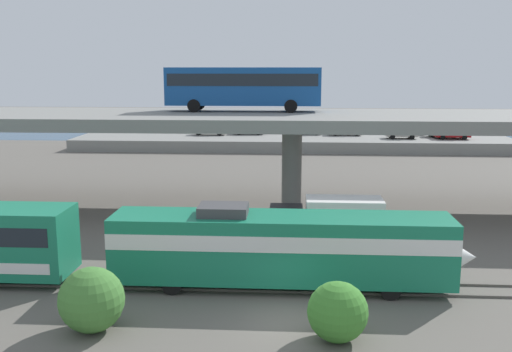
{
  "coord_description": "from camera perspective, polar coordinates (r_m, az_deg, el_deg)",
  "views": [
    {
      "loc": [
        0.02,
        -23.64,
        10.9
      ],
      "look_at": [
        -2.38,
        14.59,
        3.64
      ],
      "focal_mm": 40.91,
      "sensor_mm": 36.0,
      "label": 1
    }
  ],
  "objects": [
    {
      "name": "rail_strip_near",
      "position": [
        29.0,
        3.35,
        -11.23
      ],
      "size": [
        110.0,
        0.12,
        0.12
      ],
      "primitive_type": "cube",
      "color": "#59544C",
      "rests_on": "ground_plane"
    },
    {
      "name": "shrub_left",
      "position": [
        25.58,
        -15.78,
        -11.57
      ],
      "size": [
        2.73,
        2.73,
        2.73
      ],
      "primitive_type": "sphere",
      "color": "#427D34",
      "rests_on": "ground_plane"
    },
    {
      "name": "rail_strip_far",
      "position": [
        30.39,
        3.37,
        -10.18
      ],
      "size": [
        110.0,
        0.12,
        0.12
      ],
      "primitive_type": "cube",
      "color": "#59544C",
      "rests_on": "ground_plane"
    },
    {
      "name": "parked_car_0",
      "position": [
        82.04,
        17.72,
        4.19
      ],
      "size": [
        4.52,
        1.87,
        1.5
      ],
      "color": "silver",
      "rests_on": "pier_parking_lot"
    },
    {
      "name": "pier_parking_lot",
      "position": [
        79.3,
        3.55,
        3.36
      ],
      "size": [
        57.87,
        12.25,
        1.49
      ],
      "primitive_type": "cube",
      "color": "gray",
      "rests_on": "ground_plane"
    },
    {
      "name": "service_truck_east",
      "position": [
        35.74,
        7.18,
        -4.37
      ],
      "size": [
        6.8,
        2.46,
        3.04
      ],
      "rotation": [
        0.0,
        0.0,
        3.14
      ],
      "color": "black",
      "rests_on": "ground_plane"
    },
    {
      "name": "parked_car_7",
      "position": [
        80.13,
        18.59,
        3.99
      ],
      "size": [
        4.43,
        2.0,
        1.5
      ],
      "color": "maroon",
      "rests_on": "pier_parking_lot"
    },
    {
      "name": "transit_bus_on_overpass",
      "position": [
        45.97,
        -1.23,
        8.9
      ],
      "size": [
        12.0,
        2.68,
        3.4
      ],
      "color": "#14478C",
      "rests_on": "highway_overpass"
    },
    {
      "name": "parked_car_5",
      "position": [
        81.09,
        8.69,
        4.5
      ],
      "size": [
        4.67,
        1.96,
        1.5
      ],
      "color": "silver",
      "rests_on": "pier_parking_lot"
    },
    {
      "name": "ground_plane",
      "position": [
        26.04,
        3.31,
        -14.03
      ],
      "size": [
        260.0,
        260.0,
        0.0
      ],
      "primitive_type": "plane",
      "color": "#605B54"
    },
    {
      "name": "highway_overpass",
      "position": [
        43.84,
        3.56,
        5.3
      ],
      "size": [
        96.0,
        11.21,
        7.37
      ],
      "color": "gray",
      "rests_on": "ground_plane"
    },
    {
      "name": "shrub_right",
      "position": [
        24.12,
        7.99,
        -13.02
      ],
      "size": [
        2.45,
        2.45,
        2.45
      ],
      "primitive_type": "sphere",
      "color": "#3D842E",
      "rests_on": "ground_plane"
    },
    {
      "name": "parked_car_1",
      "position": [
        83.71,
        14.76,
        4.46
      ],
      "size": [
        4.58,
        1.91,
        1.5
      ],
      "rotation": [
        0.0,
        0.0,
        3.14
      ],
      "color": "#9E998C",
      "rests_on": "pier_parking_lot"
    },
    {
      "name": "parked_car_4",
      "position": [
        81.59,
        5.02,
        4.62
      ],
      "size": [
        4.29,
        1.95,
        1.5
      ],
      "rotation": [
        0.0,
        0.0,
        3.14
      ],
      "color": "#515459",
      "rests_on": "pier_parking_lot"
    },
    {
      "name": "parked_car_3",
      "position": [
        80.8,
        -4.52,
        4.57
      ],
      "size": [
        4.65,
        1.83,
        1.5
      ],
      "rotation": [
        0.0,
        0.0,
        3.14
      ],
      "color": "#9E998C",
      "rests_on": "pier_parking_lot"
    },
    {
      "name": "train_locomotive",
      "position": [
        28.99,
        4.12,
        -6.78
      ],
      "size": [
        17.84,
        3.04,
        4.18
      ],
      "color": "#197A56",
      "rests_on": "ground_plane"
    },
    {
      "name": "parked_car_2",
      "position": [
        81.36,
        -0.72,
        4.64
      ],
      "size": [
        4.39,
        1.95,
        1.5
      ],
      "color": "black",
      "rests_on": "pier_parking_lot"
    },
    {
      "name": "parked_car_6",
      "position": [
        78.84,
        13.98,
        4.13
      ],
      "size": [
        4.04,
        1.99,
        1.5
      ],
      "color": "#9E998C",
      "rests_on": "pier_parking_lot"
    },
    {
      "name": "harbor_water",
      "position": [
        102.23,
        3.57,
        4.6
      ],
      "size": [
        140.0,
        36.0,
        0.01
      ],
      "primitive_type": "cube",
      "color": "navy",
      "rests_on": "ground_plane"
    }
  ]
}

